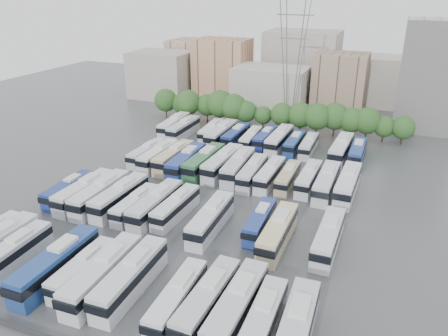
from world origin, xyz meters
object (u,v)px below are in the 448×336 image
at_px(bus_r0_s4, 56,264).
at_px(bus_r2_s11, 309,178).
at_px(bus_r3_s13, 357,152).
at_px(bus_r3_s1, 184,128).
at_px(bus_r2_s2, 159,156).
at_px(bus_r1_s8, 211,219).
at_px(bus_r1_s6, 176,207).
at_px(bus_r2_s9, 270,174).
at_px(bus_r2_s10, 288,177).
at_px(bus_r2_s13, 348,184).
at_px(bus_r3_s0, 174,125).
at_px(bus_r3_s9, 294,143).
at_px(bus_r0_s7, 131,277).
at_px(bus_r1_s1, 84,191).
at_px(bus_r2_s3, 174,157).
at_px(bus_r2_s6, 222,163).
at_px(bus_r0_s5, 83,269).
at_px(bus_r1_s0, 68,189).
at_px(bus_r2_s8, 252,172).
at_px(bus_r2_s7, 238,166).
at_px(bus_r0_s6, 103,274).
at_px(bus_r1_s10, 260,221).
at_px(electricity_pylon, 293,49).
at_px(bus_r1_s2, 100,194).
at_px(bus_r0_s9, 177,299).
at_px(bus_r2_s12, 327,182).
at_px(bus_r3_s10, 309,145).
at_px(bus_r2_s5, 204,162).
at_px(bus_r2_s1, 147,153).
at_px(bus_r0_s11, 237,307).
at_px(bus_r2_s4, 186,161).
at_px(bus_r1_s13, 328,237).
at_px(apartment_tower, 430,76).
at_px(bus_r1_s4, 135,204).
at_px(bus_r3_s12, 341,149).
at_px(bus_r0_s2, 12,254).
at_px(bus_r0_s10, 207,300).
at_px(bus_r3_s5, 236,136).
at_px(bus_r3_s3, 212,131).
at_px(bus_r3_s6, 251,138).

distance_m(bus_r0_s4, bus_r2_s11, 43.85).
relative_size(bus_r0_s4, bus_r3_s13, 1.15).
bearing_deg(bus_r3_s1, bus_r2_s2, -78.58).
bearing_deg(bus_r1_s8, bus_r2_s11, 61.38).
relative_size(bus_r1_s6, bus_r2_s9, 0.98).
distance_m(bus_r2_s10, bus_r2_s13, 10.32).
relative_size(bus_r3_s0, bus_r3_s9, 1.17).
xyz_separation_m(bus_r0_s7, bus_r1_s1, (-19.73, 16.55, -0.07)).
bearing_deg(bus_r0_s4, bus_r2_s3, 94.96).
height_order(bus_r2_s6, bus_r3_s1, bus_r2_s6).
distance_m(bus_r0_s5, bus_r3_s0, 57.06).
height_order(bus_r1_s0, bus_r2_s8, bus_r2_s8).
height_order(bus_r2_s7, bus_r2_s11, bus_r2_s7).
bearing_deg(bus_r2_s10, bus_r0_s6, -110.22).
xyz_separation_m(bus_r1_s10, bus_r2_s13, (10.23, 16.87, 0.39)).
relative_size(electricity_pylon, bus_r1_s2, 2.53).
height_order(bus_r0_s9, bus_r2_s12, bus_r2_s12).
relative_size(bus_r2_s12, bus_r3_s10, 1.17).
distance_m(bus_r0_s7, bus_r2_s5, 35.98).
bearing_deg(electricity_pylon, bus_r2_s3, -110.05).
bearing_deg(bus_r0_s6, bus_r1_s8, 67.23).
height_order(bus_r1_s8, bus_r3_s10, bus_r1_s8).
xyz_separation_m(bus_r1_s0, bus_r2_s11, (36.42, 19.40, 0.11)).
bearing_deg(bus_r2_s1, bus_r0_s4, -74.01).
relative_size(bus_r0_s11, bus_r2_s4, 0.99).
bearing_deg(bus_r3_s13, bus_r2_s8, -132.41).
height_order(bus_r1_s6, bus_r1_s13, bus_r1_s13).
bearing_deg(bus_r2_s7, bus_r1_s0, -142.87).
bearing_deg(bus_r0_s6, bus_r2_s6, 88.09).
height_order(apartment_tower, bus_r0_s6, apartment_tower).
relative_size(bus_r2_s1, bus_r2_s2, 0.90).
bearing_deg(bus_r2_s11, bus_r0_s11, -89.58).
distance_m(bus_r0_s9, bus_r1_s2, 29.28).
height_order(bus_r1_s2, bus_r2_s8, bus_r1_s2).
distance_m(bus_r1_s2, bus_r1_s4, 6.83).
xyz_separation_m(electricity_pylon, bus_r1_s10, (9.48, -54.64, -16.99)).
xyz_separation_m(bus_r1_s8, bus_r3_s12, (13.42, 36.22, 0.11)).
distance_m(bus_r1_s0, bus_r3_s1, 36.45).
bearing_deg(bus_r0_s2, bus_r3_s0, 94.36).
distance_m(bus_r0_s4, bus_r0_s6, 6.53).
bearing_deg(bus_r0_s10, bus_r0_s7, -179.30).
bearing_deg(bus_r1_s2, bus_r2_s1, 98.71).
bearing_deg(bus_r3_s5, bus_r3_s3, 169.92).
relative_size(bus_r1_s6, bus_r2_s4, 0.87).
bearing_deg(bus_r1_s10, bus_r2_s5, 133.00).
distance_m(bus_r2_s9, bus_r2_s12, 10.11).
bearing_deg(bus_r1_s0, bus_r0_s2, -71.12).
distance_m(bus_r2_s4, bus_r2_s9, 16.44).
bearing_deg(bus_r3_s3, bus_r2_s3, -93.36).
bearing_deg(bus_r3_s6, bus_r3_s10, -0.88).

